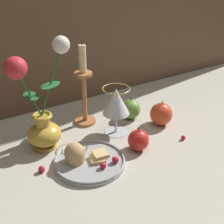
# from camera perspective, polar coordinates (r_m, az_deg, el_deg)

# --- Properties ---
(ground_plane) EXTENTS (2.40, 2.40, 0.00)m
(ground_plane) POSITION_cam_1_polar(r_m,az_deg,el_deg) (1.00, -2.92, -5.61)
(ground_plane) COLOR #B7B2A3
(ground_plane) RESTS_ON ground
(vase) EXTENTS (0.19, 0.10, 0.34)m
(vase) POSITION_cam_1_polar(r_m,az_deg,el_deg) (0.94, -12.88, -0.29)
(vase) COLOR gold
(vase) RESTS_ON ground_plane
(plate_with_pastries) EXTENTS (0.21, 0.21, 0.07)m
(plate_with_pastries) POSITION_cam_1_polar(r_m,az_deg,el_deg) (0.90, -4.77, -8.58)
(plate_with_pastries) COLOR #A3A3A8
(plate_with_pastries) RESTS_ON ground_plane
(wine_glass) EXTENTS (0.09, 0.09, 0.16)m
(wine_glass) POSITION_cam_1_polar(r_m,az_deg,el_deg) (1.00, 0.75, 1.66)
(wine_glass) COLOR silver
(wine_glass) RESTS_ON ground_plane
(candlestick) EXTENTS (0.07, 0.07, 0.29)m
(candlestick) POSITION_cam_1_polar(r_m,az_deg,el_deg) (1.06, -5.15, 3.95)
(candlestick) COLOR #B77042
(candlestick) RESTS_ON ground_plane
(apple_beside_vase) EXTENTS (0.07, 0.07, 0.08)m
(apple_beside_vase) POSITION_cam_1_polar(r_m,az_deg,el_deg) (1.12, 3.42, 0.54)
(apple_beside_vase) COLOR #669938
(apple_beside_vase) RESTS_ON ground_plane
(apple_near_glass) EXTENTS (0.08, 0.08, 0.09)m
(apple_near_glass) POSITION_cam_1_polar(r_m,az_deg,el_deg) (1.09, 8.98, -0.37)
(apple_near_glass) COLOR #D14223
(apple_near_glass) RESTS_ON ground_plane
(apple_at_table_edge) EXTENTS (0.07, 0.07, 0.08)m
(apple_at_table_edge) POSITION_cam_1_polar(r_m,az_deg,el_deg) (0.95, 4.85, -5.15)
(apple_at_table_edge) COLOR red
(apple_at_table_edge) RESTS_ON ground_plane
(berry_near_plate) EXTENTS (0.02, 0.02, 0.02)m
(berry_near_plate) POSITION_cam_1_polar(r_m,az_deg,el_deg) (0.90, -12.75, -10.18)
(berry_near_plate) COLOR #AD192D
(berry_near_plate) RESTS_ON ground_plane
(berry_front_center) EXTENTS (0.01, 0.01, 0.01)m
(berry_front_center) POSITION_cam_1_polar(r_m,az_deg,el_deg) (1.03, 12.90, -4.60)
(berry_front_center) COLOR #AD192D
(berry_front_center) RESTS_ON ground_plane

